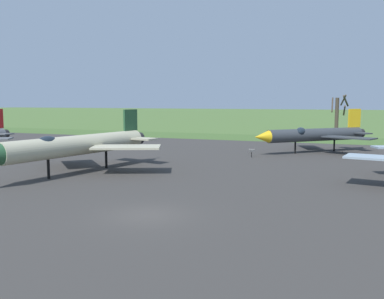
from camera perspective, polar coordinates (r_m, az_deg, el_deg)
The scene contains 7 objects.
ground_plane at distance 23.07m, azimuth -6.27°, elevation -8.88°, with size 600.00×600.00×0.00m, color #4C6B33.
asphalt_apron at distance 37.89m, azimuth 5.25°, elevation -2.73°, with size 108.33×54.21×0.05m, color #383533.
grass_verge_strip at distance 70.07m, azimuth 12.85°, elevation 1.40°, with size 168.33×12.00×0.06m, color #42622C.
jet_fighter_front_right at distance 36.67m, azimuth -15.47°, elevation 0.57°, with size 13.34×17.74×5.31m.
jet_fighter_rear_right at distance 51.90m, azimuth 16.12°, elevation 1.96°, with size 13.16×13.09×5.17m.
info_placard_rear_right at distance 46.11m, azimuth 8.02°, elevation -0.35°, with size 0.62×0.43×0.97m.
bare_tree_far_left at distance 75.90m, azimuth 19.08°, elevation 4.52°, with size 2.76×3.26×7.21m.
Camera 1 is at (10.41, -19.65, 6.12)m, focal length 39.57 mm.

